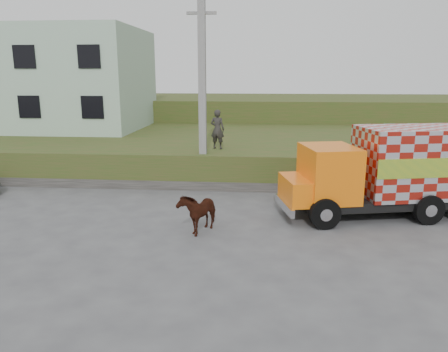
# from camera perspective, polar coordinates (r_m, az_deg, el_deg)

# --- Properties ---
(ground) EXTENTS (120.00, 120.00, 0.00)m
(ground) POSITION_cam_1_polar(r_m,az_deg,el_deg) (14.59, -1.23, -6.17)
(ground) COLOR #474749
(ground) RESTS_ON ground
(embankment) EXTENTS (40.00, 12.00, 1.50)m
(embankment) POSITION_cam_1_polar(r_m,az_deg,el_deg) (24.08, 1.37, 3.45)
(embankment) COLOR #304F1A
(embankment) RESTS_ON ground
(embankment_far) EXTENTS (40.00, 12.00, 3.00)m
(embankment_far) POSITION_cam_1_polar(r_m,az_deg,el_deg) (35.86, 2.64, 7.89)
(embankment_far) COLOR #304F1A
(embankment_far) RESTS_ON ground
(retaining_strip) EXTENTS (16.00, 0.50, 0.40)m
(retaining_strip) POSITION_cam_1_polar(r_m,az_deg,el_deg) (18.80, -5.90, -1.14)
(retaining_strip) COLOR #595651
(retaining_strip) RESTS_ON ground
(building) EXTENTS (10.00, 8.00, 6.00)m
(building) POSITION_cam_1_polar(r_m,az_deg,el_deg) (29.47, -20.53, 11.76)
(building) COLOR #A0BCA5
(building) RESTS_ON embankment
(utility_pole) EXTENTS (1.20, 0.30, 8.00)m
(utility_pole) POSITION_cam_1_polar(r_m,az_deg,el_deg) (18.46, -2.85, 10.83)
(utility_pole) COLOR gray
(utility_pole) RESTS_ON ground
(cargo_truck) EXTENTS (7.22, 3.62, 3.08)m
(cargo_truck) POSITION_cam_1_polar(r_m,az_deg,el_deg) (16.09, 21.33, 0.63)
(cargo_truck) COLOR black
(cargo_truck) RESTS_ON ground
(cow) EXTENTS (1.23, 1.69, 1.30)m
(cow) POSITION_cam_1_polar(r_m,az_deg,el_deg) (13.75, -3.38, -4.57)
(cow) COLOR black
(cow) RESTS_ON ground
(pedestrian) EXTENTS (0.74, 0.59, 1.78)m
(pedestrian) POSITION_cam_1_polar(r_m,az_deg,el_deg) (19.82, -0.86, 6.12)
(pedestrian) COLOR #2F2C2A
(pedestrian) RESTS_ON embankment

